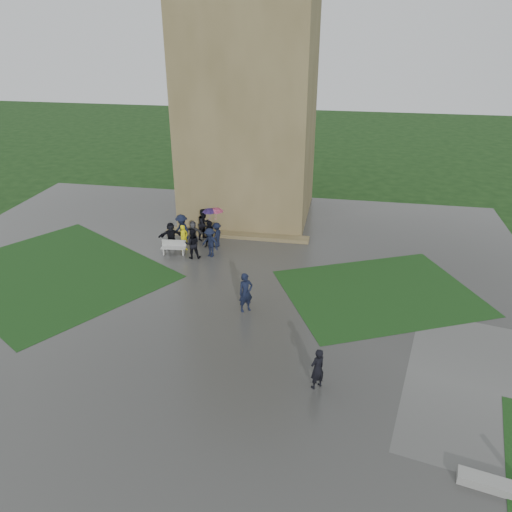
% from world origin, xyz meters
% --- Properties ---
extents(ground, '(120.00, 120.00, 0.00)m').
position_xyz_m(ground, '(0.00, 0.00, 0.00)').
color(ground, black).
extents(plaza, '(34.00, 34.00, 0.02)m').
position_xyz_m(plaza, '(0.00, 2.00, 0.01)').
color(plaza, '#333331').
rests_on(plaza, ground).
extents(lawn_inset_left, '(14.10, 13.46, 0.01)m').
position_xyz_m(lawn_inset_left, '(-8.50, 4.00, 0.03)').
color(lawn_inset_left, '#123311').
rests_on(lawn_inset_left, plaza).
extents(lawn_inset_right, '(11.12, 10.15, 0.01)m').
position_xyz_m(lawn_inset_right, '(8.50, 5.00, 0.03)').
color(lawn_inset_right, '#123311').
rests_on(lawn_inset_right, plaza).
extents(tower, '(8.00, 8.00, 18.00)m').
position_xyz_m(tower, '(0.00, 15.00, 9.00)').
color(tower, brown).
rests_on(tower, ground).
extents(tower_plinth, '(9.00, 0.80, 0.22)m').
position_xyz_m(tower_plinth, '(0.00, 10.60, 0.13)').
color(tower_plinth, brown).
rests_on(tower_plinth, plaza).
extents(bench, '(1.45, 0.61, 0.82)m').
position_xyz_m(bench, '(-3.01, 7.49, 0.44)').
color(bench, '#A3A39F').
rests_on(bench, plaza).
extents(visitor_cluster, '(3.94, 3.62, 2.46)m').
position_xyz_m(visitor_cluster, '(-1.98, 8.58, 1.02)').
color(visitor_cluster, black).
rests_on(visitor_cluster, plaza).
extents(pedestrian_mid, '(0.83, 0.79, 1.90)m').
position_xyz_m(pedestrian_mid, '(2.31, 2.17, 0.97)').
color(pedestrian_mid, black).
rests_on(pedestrian_mid, plaza).
extents(pedestrian_near, '(0.71, 0.71, 1.66)m').
position_xyz_m(pedestrian_near, '(5.92, -2.61, 0.85)').
color(pedestrian_near, black).
rests_on(pedestrian_near, plaza).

